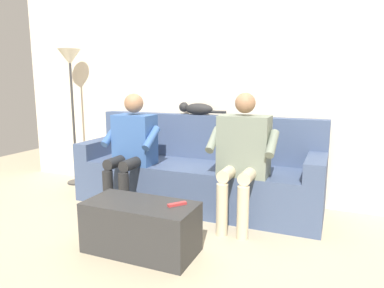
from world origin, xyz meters
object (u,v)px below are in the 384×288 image
couch (197,176)px  remote_red (177,204)px  person_left_seated (242,152)px  person_right_seated (132,144)px  floor_lamp (71,72)px  cat_on_backrest (196,109)px  coffee_table (141,227)px

couch → remote_red: (-0.28, 1.08, 0.09)m
couch → person_left_seated: 0.76m
person_left_seated → person_right_seated: 1.14m
person_left_seated → floor_lamp: size_ratio=0.71×
person_left_seated → cat_on_backrest: (0.68, -0.59, 0.31)m
person_left_seated → cat_on_backrest: 0.96m
cat_on_backrest → remote_red: size_ratio=3.72×
remote_red → cat_on_backrest: bearing=-125.0°
person_left_seated → coffee_table: bearing=54.5°
couch → floor_lamp: bearing=-4.1°
couch → remote_red: 1.12m
couch → coffee_table: size_ratio=2.98×
remote_red → person_left_seated: bearing=-162.7°
coffee_table → remote_red: remote_red is taller
couch → coffee_table: 1.15m
cat_on_backrest → person_left_seated: bearing=139.1°
couch → person_left_seated: (-0.57, 0.34, 0.37)m
person_right_seated → remote_red: bearing=139.2°
couch → cat_on_backrest: (0.11, -0.25, 0.68)m
coffee_table → cat_on_backrest: bearing=-85.4°
coffee_table → remote_red: (-0.28, -0.06, 0.20)m
couch → coffee_table: couch is taller
cat_on_backrest → remote_red: (-0.39, 1.33, -0.59)m
couch → cat_on_backrest: bearing=-65.9°
couch → cat_on_backrest: 0.74m
coffee_table → person_right_seated: (0.57, -0.79, 0.47)m
person_right_seated → remote_red: (-0.85, 0.73, -0.26)m
floor_lamp → person_left_seated: bearing=168.5°
remote_red → couch: bearing=-126.9°
person_left_seated → floor_lamp: 2.44m
couch → coffee_table: (0.00, 1.14, -0.12)m
cat_on_backrest → floor_lamp: 1.66m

